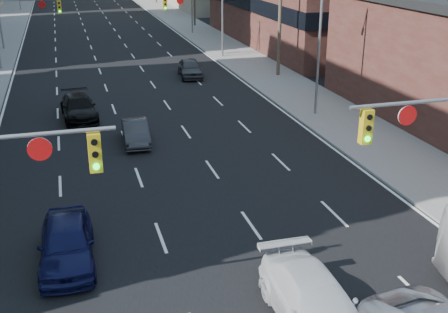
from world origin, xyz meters
TOP-DOWN VIEW (x-y plane):
  - storefront_right_mid at (24.00, 50.00)m, footprint 20.00×30.00m
  - signal_far_left at (-7.68, 45.00)m, footprint 6.09×0.33m
  - signal_far_right at (7.68, 45.00)m, footprint 6.09×0.33m
  - utility_pole_block at (12.20, 36.00)m, footprint 2.20×0.28m
  - streetlight_right_near at (10.34, 25.00)m, footprint 2.03×0.22m
  - white_van at (1.60, 5.68)m, footprint 2.12×5.20m
  - sedan_blue at (-5.20, 11.17)m, footprint 1.99×4.64m
  - sedan_grey_center at (-1.26, 22.90)m, footprint 1.51×3.90m
  - sedan_black_far at (-4.07, 28.46)m, footprint 2.33×5.09m
  - sedan_grey_right at (5.20, 37.84)m, footprint 2.18×4.49m

SIDE VIEW (x-z plane):
  - sedan_grey_center at x=-1.26m, z-range 0.00..1.27m
  - sedan_black_far at x=-4.07m, z-range 0.00..1.44m
  - sedan_grey_right at x=5.20m, z-range 0.00..1.48m
  - white_van at x=1.60m, z-range 0.00..1.51m
  - sedan_blue at x=-5.20m, z-range 0.00..1.56m
  - signal_far_left at x=-7.68m, z-range 1.30..7.30m
  - signal_far_right at x=7.68m, z-range 1.30..7.30m
  - storefront_right_mid at x=24.00m, z-range 0.00..9.00m
  - streetlight_right_near at x=10.34m, z-range 0.55..9.55m
  - utility_pole_block at x=12.20m, z-range 0.28..11.28m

